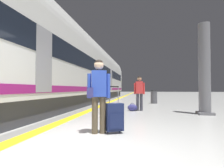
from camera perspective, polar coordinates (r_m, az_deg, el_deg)
ground_plane at (r=3.62m, az=-10.96°, el=-17.65°), size 120.00×120.00×0.00m
safety_line_strip at (r=13.52m, az=-0.71°, el=-5.82°), size 0.36×80.00×0.01m
tactile_edge_band at (r=13.57m, az=-1.93°, el=-5.81°), size 0.54×80.00×0.01m
high_speed_train at (r=11.41m, az=-13.53°, el=6.03°), size 2.94×34.72×4.97m
traveller_foreground at (r=4.03m, az=-4.47°, el=-2.11°), size 0.54×0.38×1.67m
rolling_suitcase_foreground at (r=4.10m, az=0.86°, el=-10.52°), size 0.44×0.36×1.07m
passenger_near at (r=8.27m, az=8.79°, el=-2.12°), size 0.49×0.22×1.59m
duffel_bag_near at (r=8.22m, az=6.55°, el=-7.52°), size 0.44×0.26×0.36m
platform_pillar at (r=7.89m, az=27.55°, el=3.84°), size 0.56×0.56×3.60m
waste_bin at (r=12.62m, az=13.31°, el=-4.02°), size 0.46×0.46×0.91m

